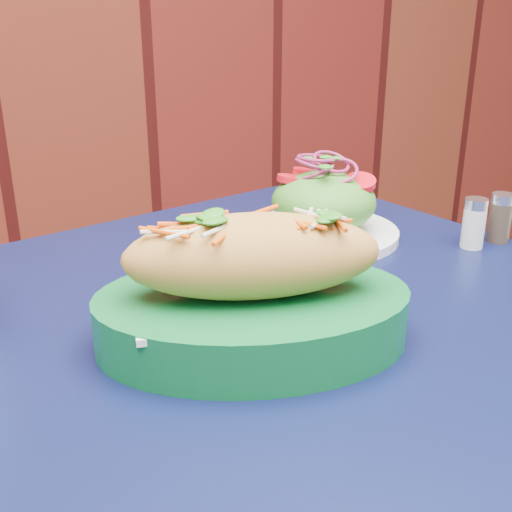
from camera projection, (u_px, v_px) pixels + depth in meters
name	position (u px, v px, depth m)	size (l,w,h in m)	color
cafe_table	(280.00, 418.00, 0.61)	(0.92, 0.92, 0.75)	black
banh_mi_basket	(253.00, 293.00, 0.56)	(0.32, 0.27, 0.13)	#0C602A
salad_plate	(323.00, 208.00, 0.81)	(0.19, 0.19, 0.11)	white
salt_shaker	(474.00, 223.00, 0.78)	(0.03, 0.03, 0.06)	white
pepper_shaker	(500.00, 218.00, 0.80)	(0.03, 0.03, 0.06)	#3F3326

